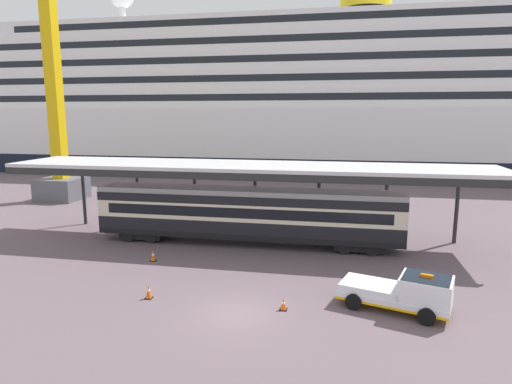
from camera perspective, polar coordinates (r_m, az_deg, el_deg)
The scene contains 9 objects.
ground_plane at distance 21.43m, azimuth -2.57°, elevation -15.71°, with size 400.00×400.00×0.00m, color #65535C.
cruise_ship at distance 72.93m, azimuth 17.21°, elevation 10.96°, with size 160.28×22.27×33.76m.
platform_canopy at distance 31.31m, azimuth -1.06°, elevation 3.12°, with size 34.94×6.08×5.81m.
train_carriage at distance 31.41m, azimuth -1.22°, elevation -2.80°, with size 21.92×2.81×4.11m.
service_truck at distance 22.45m, azimuth 18.97°, elevation -12.27°, with size 5.57×3.49×2.02m.
traffic_cone_near at distance 23.53m, azimuth -13.93°, elevation -12.56°, with size 0.36×0.36×0.77m.
traffic_cone_mid at distance 29.06m, azimuth -13.36°, elevation -8.11°, with size 0.36×0.36×0.77m.
traffic_cone_far at distance 21.72m, azimuth 3.61°, elevation -14.47°, with size 0.36×0.36×0.61m.
dockside_crane at distance 52.87m, azimuth -25.07°, elevation 19.59°, with size 12.08×4.40×61.89m.
Camera 1 is at (4.55, -18.74, 9.34)m, focal length 30.45 mm.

